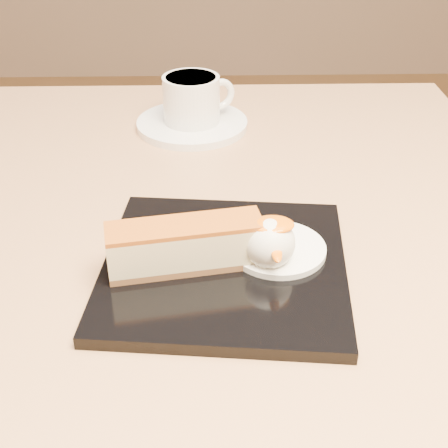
{
  "coord_description": "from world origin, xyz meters",
  "views": [
    {
      "loc": [
        0.04,
        -0.55,
        1.07
      ],
      "look_at": [
        0.05,
        -0.07,
        0.76
      ],
      "focal_mm": 50.0,
      "sensor_mm": 36.0,
      "label": 1
    }
  ],
  "objects_px": {
    "table": "(178,331)",
    "saucer": "(192,124)",
    "cheesecake": "(185,245)",
    "coffee_cup": "(193,98)",
    "dessert_plate": "(225,267)",
    "ice_cream_scoop": "(270,243)"
  },
  "relations": [
    {
      "from": "table",
      "to": "coffee_cup",
      "type": "relative_size",
      "value": 8.19
    },
    {
      "from": "cheesecake",
      "to": "coffee_cup",
      "type": "distance_m",
      "value": 0.33
    },
    {
      "from": "saucer",
      "to": "table",
      "type": "bearing_deg",
      "value": -93.95
    },
    {
      "from": "coffee_cup",
      "to": "ice_cream_scoop",
      "type": "bearing_deg",
      "value": -101.19
    },
    {
      "from": "table",
      "to": "saucer",
      "type": "relative_size",
      "value": 5.33
    },
    {
      "from": "cheesecake",
      "to": "ice_cream_scoop",
      "type": "height_order",
      "value": "ice_cream_scoop"
    },
    {
      "from": "dessert_plate",
      "to": "ice_cream_scoop",
      "type": "height_order",
      "value": "ice_cream_scoop"
    },
    {
      "from": "ice_cream_scoop",
      "to": "saucer",
      "type": "distance_m",
      "value": 0.34
    },
    {
      "from": "table",
      "to": "saucer",
      "type": "bearing_deg",
      "value": 86.05
    },
    {
      "from": "dessert_plate",
      "to": "coffee_cup",
      "type": "xyz_separation_m",
      "value": [
        -0.03,
        0.33,
        0.04
      ]
    },
    {
      "from": "dessert_plate",
      "to": "cheesecake",
      "type": "relative_size",
      "value": 1.55
    },
    {
      "from": "cheesecake",
      "to": "ice_cream_scoop",
      "type": "relative_size",
      "value": 3.1
    },
    {
      "from": "dessert_plate",
      "to": "cheesecake",
      "type": "bearing_deg",
      "value": -171.87
    },
    {
      "from": "table",
      "to": "dessert_plate",
      "type": "distance_m",
      "value": 0.19
    },
    {
      "from": "ice_cream_scoop",
      "to": "saucer",
      "type": "height_order",
      "value": "ice_cream_scoop"
    },
    {
      "from": "cheesecake",
      "to": "saucer",
      "type": "height_order",
      "value": "cheesecake"
    },
    {
      "from": "dessert_plate",
      "to": "saucer",
      "type": "relative_size",
      "value": 1.47
    },
    {
      "from": "ice_cream_scoop",
      "to": "coffee_cup",
      "type": "bearing_deg",
      "value": 102.59
    },
    {
      "from": "table",
      "to": "cheesecake",
      "type": "distance_m",
      "value": 0.21
    },
    {
      "from": "ice_cream_scoop",
      "to": "coffee_cup",
      "type": "relative_size",
      "value": 0.47
    },
    {
      "from": "table",
      "to": "ice_cream_scoop",
      "type": "bearing_deg",
      "value": -46.16
    },
    {
      "from": "saucer",
      "to": "coffee_cup",
      "type": "xyz_separation_m",
      "value": [
        0.0,
        0.0,
        0.04
      ]
    }
  ]
}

